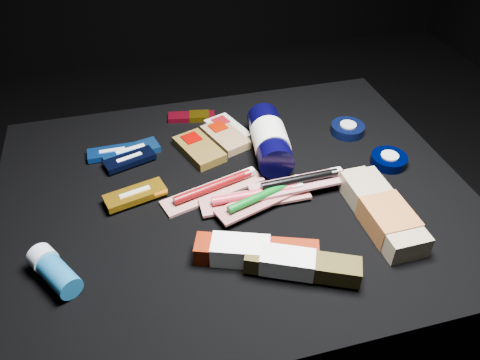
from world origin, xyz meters
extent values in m
plane|color=black|center=(0.00, 0.00, 0.00)|extent=(3.00, 3.00, 0.00)
cube|color=black|center=(0.00, 0.00, 0.20)|extent=(0.98, 0.78, 0.40)
cube|color=#164993|center=(-0.20, 0.19, 0.41)|extent=(0.14, 0.08, 0.02)
cube|color=silver|center=(-0.20, 0.19, 0.41)|extent=(0.07, 0.03, 0.02)
cube|color=#1043A8|center=(-0.24, 0.19, 0.41)|extent=(0.11, 0.04, 0.01)
cube|color=silver|center=(-0.24, 0.19, 0.41)|extent=(0.06, 0.01, 0.01)
cube|color=black|center=(-0.20, 0.15, 0.41)|extent=(0.12, 0.07, 0.01)
cube|color=white|center=(-0.20, 0.15, 0.41)|extent=(0.06, 0.03, 0.01)
cube|color=orange|center=(-0.20, 0.03, 0.41)|extent=(0.13, 0.08, 0.01)
cube|color=#BAB9B6|center=(-0.20, 0.03, 0.42)|extent=(0.06, 0.03, 0.02)
cube|color=brown|center=(-0.05, 0.15, 0.41)|extent=(0.11, 0.15, 0.02)
cube|color=#7C0200|center=(-0.06, 0.19, 0.41)|extent=(0.05, 0.05, 0.02)
cube|color=beige|center=(0.04, 0.21, 0.41)|extent=(0.10, 0.13, 0.02)
cube|color=maroon|center=(0.03, 0.24, 0.41)|extent=(0.05, 0.05, 0.02)
cube|color=olive|center=(0.03, 0.19, 0.41)|extent=(0.11, 0.14, 0.02)
cube|color=#821100|center=(0.01, 0.22, 0.41)|extent=(0.05, 0.05, 0.02)
cube|color=maroon|center=(-0.04, 0.30, 0.41)|extent=(0.12, 0.06, 0.01)
cube|color=#96760E|center=(-0.02, 0.30, 0.41)|extent=(0.06, 0.05, 0.01)
cylinder|color=black|center=(0.11, 0.11, 0.44)|extent=(0.10, 0.20, 0.08)
cylinder|color=white|center=(0.11, 0.10, 0.44)|extent=(0.09, 0.10, 0.08)
cylinder|color=black|center=(0.13, 0.22, 0.44)|extent=(0.03, 0.03, 0.03)
cube|color=black|center=(0.13, 0.24, 0.43)|extent=(0.02, 0.04, 0.02)
cylinder|color=black|center=(0.32, 0.14, 0.41)|extent=(0.08, 0.08, 0.02)
cylinder|color=#BAB9B5|center=(0.32, 0.14, 0.41)|extent=(0.04, 0.04, 0.03)
cylinder|color=black|center=(0.36, 0.00, 0.41)|extent=(0.08, 0.08, 0.02)
cylinder|color=beige|center=(0.36, 0.00, 0.41)|extent=(0.04, 0.04, 0.03)
cube|color=tan|center=(0.26, -0.16, 0.42)|extent=(0.08, 0.22, 0.05)
cube|color=#AD6631|center=(0.26, -0.18, 0.42)|extent=(0.08, 0.10, 0.05)
cube|color=tan|center=(0.25, -0.05, 0.42)|extent=(0.05, 0.02, 0.03)
cylinder|color=#175D96|center=(-0.34, -0.16, 0.42)|extent=(0.08, 0.09, 0.04)
cylinder|color=silver|center=(-0.37, -0.11, 0.42)|extent=(0.05, 0.05, 0.05)
cube|color=silver|center=(-0.04, 0.01, 0.40)|extent=(0.23, 0.11, 0.01)
cylinder|color=#68070A|center=(-0.04, 0.01, 0.42)|extent=(0.18, 0.07, 0.02)
cube|color=silver|center=(0.04, 0.03, 0.42)|extent=(0.03, 0.02, 0.01)
cube|color=silver|center=(0.03, -0.04, 0.41)|extent=(0.23, 0.05, 0.01)
cylinder|color=red|center=(0.03, -0.04, 0.42)|extent=(0.18, 0.02, 0.02)
cube|color=silver|center=(0.12, -0.04, 0.42)|extent=(0.03, 0.01, 0.01)
cube|color=#ACA4A1|center=(0.05, -0.06, 0.42)|extent=(0.21, 0.11, 0.01)
cylinder|color=#045B14|center=(0.05, -0.06, 0.43)|extent=(0.16, 0.07, 0.02)
cube|color=white|center=(0.12, -0.03, 0.43)|extent=(0.03, 0.02, 0.01)
cube|color=silver|center=(0.13, -0.04, 0.42)|extent=(0.21, 0.06, 0.01)
cylinder|color=black|center=(0.13, -0.04, 0.44)|extent=(0.17, 0.02, 0.02)
cube|color=beige|center=(0.21, -0.03, 0.44)|extent=(0.02, 0.01, 0.01)
cube|color=#701501|center=(-0.01, -0.19, 0.42)|extent=(0.22, 0.12, 0.04)
cube|color=white|center=(-0.03, -0.18, 0.42)|extent=(0.11, 0.08, 0.04)
cube|color=#3B320F|center=(0.06, -0.24, 0.42)|extent=(0.20, 0.12, 0.04)
cube|color=white|center=(0.04, -0.23, 0.43)|extent=(0.10, 0.08, 0.04)
camera|label=1|loc=(-0.18, -0.72, 1.05)|focal=35.00mm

